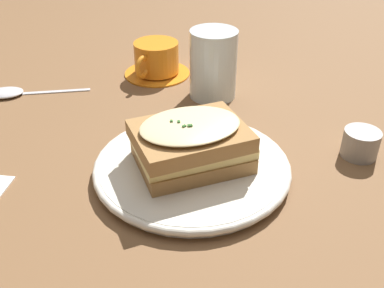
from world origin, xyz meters
name	(u,v)px	position (x,y,z in m)	size (l,w,h in m)	color
ground_plane	(178,165)	(0.00, 0.00, 0.00)	(2.40, 2.40, 0.00)	brown
dinner_plate	(192,167)	(0.02, -0.01, 0.01)	(0.26, 0.26, 0.02)	silver
sandwich	(191,143)	(0.02, -0.02, 0.05)	(0.17, 0.17, 0.07)	#A37542
teacup_with_saucer	(156,60)	(-0.11, 0.28, 0.03)	(0.12, 0.14, 0.06)	orange
water_glass	(213,64)	(0.01, 0.22, 0.06)	(0.08, 0.08, 0.12)	silver
spoon	(11,93)	(-0.34, 0.14, 0.00)	(0.17, 0.09, 0.01)	silver
condiment_pot	(361,143)	(0.24, 0.08, 0.02)	(0.05, 0.05, 0.04)	gray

